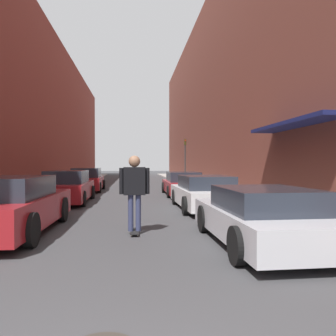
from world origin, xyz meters
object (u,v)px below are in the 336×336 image
at_px(skateboarder, 134,186).
at_px(parked_car_right_2, 183,184).
at_px(parked_car_left_2, 87,180).
at_px(parked_car_right_1, 204,193).
at_px(parked_car_left_0, 8,206).
at_px(parked_car_right_0, 262,217).
at_px(traffic_light, 185,156).
at_px(parked_car_left_1, 68,187).

bearing_deg(skateboarder, parked_car_right_2, 74.69).
bearing_deg(parked_car_left_2, parked_car_right_1, -57.47).
bearing_deg(skateboarder, parked_car_left_0, 173.44).
height_order(parked_car_right_0, traffic_light, traffic_light).
bearing_deg(parked_car_left_1, parked_car_left_0, -91.67).
height_order(parked_car_right_1, traffic_light, traffic_light).
height_order(parked_car_right_0, parked_car_right_1, parked_car_right_1).
xyz_separation_m(parked_car_left_2, skateboarder, (2.84, -12.48, 0.49)).
bearing_deg(traffic_light, parked_car_left_1, -122.16).
height_order(parked_car_left_1, parked_car_right_2, parked_car_left_1).
bearing_deg(parked_car_left_2, skateboarder, -77.16).
xyz_separation_m(parked_car_left_2, parked_car_right_2, (5.40, -3.14, -0.07)).
distance_m(parked_car_left_1, parked_car_right_1, 5.96).
xyz_separation_m(parked_car_left_1, skateboarder, (2.81, -6.56, 0.50)).
bearing_deg(skateboarder, parked_car_left_2, 102.84).
distance_m(parked_car_left_0, parked_car_right_2, 10.57).
height_order(parked_car_right_2, traffic_light, traffic_light).
relative_size(parked_car_left_0, parked_car_right_2, 1.03).
bearing_deg(parked_car_right_2, parked_car_right_0, -89.72).
distance_m(parked_car_left_0, parked_car_left_2, 12.14).
relative_size(parked_car_left_0, parked_car_right_0, 1.11).
relative_size(skateboarder, traffic_light, 0.54).
distance_m(parked_car_right_2, traffic_light, 8.28).
distance_m(parked_car_left_2, traffic_light, 8.50).
relative_size(parked_car_left_1, parked_car_left_2, 1.11).
bearing_deg(parked_car_left_2, traffic_light, 35.47).
distance_m(parked_car_left_1, parked_car_left_2, 5.92).
relative_size(parked_car_left_0, parked_car_right_1, 1.04).
bearing_deg(parked_car_left_0, parked_car_right_0, -16.66).
xyz_separation_m(skateboarder, traffic_light, (3.96, 17.33, 1.10)).
xyz_separation_m(parked_car_right_2, skateboarder, (-2.56, -9.34, 0.56)).
bearing_deg(parked_car_right_1, skateboarder, -122.69).
bearing_deg(skateboarder, traffic_light, 77.13).
distance_m(parked_car_right_1, parked_car_right_2, 5.34).
distance_m(parked_car_left_2, parked_car_right_1, 10.06).
height_order(parked_car_left_1, parked_car_right_0, parked_car_left_1).
height_order(parked_car_left_0, parked_car_right_1, parked_car_left_0).
bearing_deg(parked_car_right_1, parked_car_left_1, 154.53).
distance_m(parked_car_left_2, parked_car_right_2, 6.25).
distance_m(parked_car_right_0, traffic_light, 18.78).
bearing_deg(traffic_light, skateboarder, -102.87).
height_order(parked_car_left_2, parked_car_right_0, parked_car_left_2).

